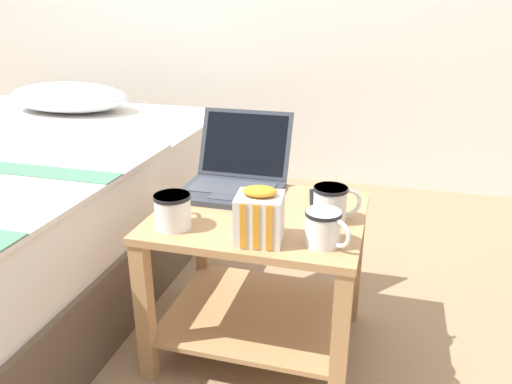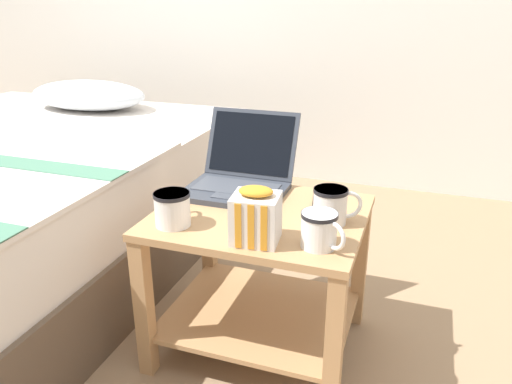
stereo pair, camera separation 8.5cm
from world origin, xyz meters
TOP-DOWN VIEW (x-y plane):
  - ground_plane at (0.00, 0.00)m, footprint 8.00×8.00m
  - bedside_table at (0.00, 0.00)m, footprint 0.60×0.51m
  - laptop at (-0.13, 0.17)m, footprint 0.31×0.34m
  - mug_front_left at (0.21, -0.00)m, footprint 0.13×0.10m
  - mug_front_right at (0.21, -0.15)m, footprint 0.12×0.10m
  - mug_mid_center at (-0.20, -0.15)m, footprint 0.10×0.14m
  - snack_bag at (0.05, -0.17)m, footprint 0.13×0.12m
  - cell_phone at (0.16, 0.14)m, footprint 0.11×0.16m

SIDE VIEW (x-z plane):
  - ground_plane at x=0.00m, z-range 0.00..0.00m
  - bedside_table at x=0.00m, z-range 0.07..0.53m
  - cell_phone at x=0.16m, z-range 0.46..0.48m
  - laptop at x=-0.13m, z-range 0.40..0.63m
  - mug_front_right at x=0.21m, z-range 0.47..0.56m
  - mug_mid_center at x=-0.20m, z-range 0.47..0.57m
  - mug_front_left at x=0.21m, z-range 0.47..0.57m
  - snack_bag at x=0.05m, z-range 0.46..0.61m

